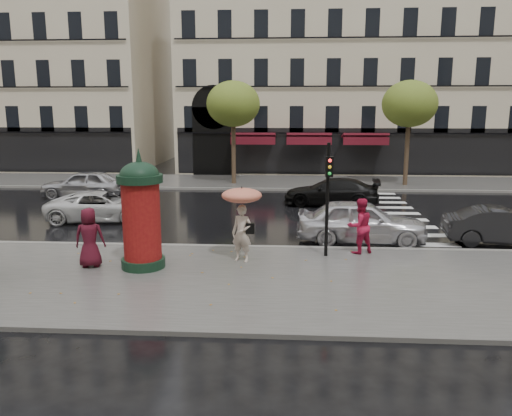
# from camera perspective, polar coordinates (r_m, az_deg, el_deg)

# --- Properties ---
(ground) EXTENTS (160.00, 160.00, 0.00)m
(ground) POSITION_cam_1_polar(r_m,az_deg,el_deg) (15.00, -2.17, -7.91)
(ground) COLOR black
(ground) RESTS_ON ground
(near_sidewalk) EXTENTS (90.00, 7.00, 0.12)m
(near_sidewalk) POSITION_cam_1_polar(r_m,az_deg,el_deg) (14.51, -2.37, -8.34)
(near_sidewalk) COLOR #474744
(near_sidewalk) RESTS_ON ground
(far_sidewalk) EXTENTS (90.00, 6.00, 0.12)m
(far_sidewalk) POSITION_cam_1_polar(r_m,az_deg,el_deg) (33.48, 1.05, 2.98)
(far_sidewalk) COLOR #474744
(far_sidewalk) RESTS_ON ground
(near_kerb) EXTENTS (90.00, 0.25, 0.14)m
(near_kerb) POSITION_cam_1_polar(r_m,az_deg,el_deg) (17.83, -1.22, -4.52)
(near_kerb) COLOR slate
(near_kerb) RESTS_ON ground
(far_kerb) EXTENTS (90.00, 0.25, 0.14)m
(far_kerb) POSITION_cam_1_polar(r_m,az_deg,el_deg) (30.51, 0.80, 2.17)
(far_kerb) COLOR slate
(far_kerb) RESTS_ON ground
(zebra_crossing) EXTENTS (3.60, 11.75, 0.01)m
(zebra_crossing) POSITION_cam_1_polar(r_m,az_deg,el_deg) (24.62, 14.15, -0.56)
(zebra_crossing) COLOR silver
(zebra_crossing) RESTS_ON ground
(bldg_far_corner) EXTENTS (26.00, 14.00, 22.90)m
(bldg_far_corner) POSITION_cam_1_polar(r_m,az_deg,el_deg) (44.77, 9.93, 19.39)
(bldg_far_corner) COLOR #B7A88C
(bldg_far_corner) RESTS_ON ground
(bldg_far_left) EXTENTS (24.00, 14.00, 22.90)m
(bldg_far_left) POSITION_cam_1_polar(r_m,az_deg,el_deg) (50.33, -25.51, 17.58)
(bldg_far_left) COLOR #B7A88C
(bldg_far_left) RESTS_ON ground
(tree_far_left) EXTENTS (3.40, 3.40, 6.64)m
(tree_far_left) POSITION_cam_1_polar(r_m,az_deg,el_deg) (32.27, -2.62, 11.76)
(tree_far_left) COLOR #38281C
(tree_far_left) RESTS_ON ground
(tree_far_right) EXTENTS (3.40, 3.40, 6.64)m
(tree_far_right) POSITION_cam_1_polar(r_m,az_deg,el_deg) (32.97, 17.15, 11.27)
(tree_far_right) COLOR #38281C
(tree_far_right) RESTS_ON ground
(woman_umbrella) EXTENTS (1.27, 1.27, 2.45)m
(woman_umbrella) POSITION_cam_1_polar(r_m,az_deg,el_deg) (15.71, -1.62, -0.45)
(woman_umbrella) COLOR #C1B19F
(woman_umbrella) RESTS_ON near_sidewalk
(woman_red) EXTENTS (1.12, 1.02, 1.88)m
(woman_red) POSITION_cam_1_polar(r_m,az_deg,el_deg) (17.12, 11.77, -2.01)
(woman_red) COLOR #AE1538
(woman_red) RESTS_ON near_sidewalk
(man_burgundy) EXTENTS (0.98, 0.72, 1.86)m
(man_burgundy) POSITION_cam_1_polar(r_m,az_deg,el_deg) (16.15, -18.48, -3.21)
(man_burgundy) COLOR #460E1B
(man_burgundy) RESTS_ON near_sidewalk
(morris_column) EXTENTS (1.37, 1.37, 3.68)m
(morris_column) POSITION_cam_1_polar(r_m,az_deg,el_deg) (15.48, -12.99, -0.35)
(morris_column) COLOR black
(morris_column) RESTS_ON near_sidewalk
(traffic_light) EXTENTS (0.25, 0.36, 3.75)m
(traffic_light) POSITION_cam_1_polar(r_m,az_deg,el_deg) (16.27, 8.23, 2.20)
(traffic_light) COLOR black
(traffic_light) RESTS_ON near_sidewalk
(car_silver) EXTENTS (4.85, 2.14, 1.62)m
(car_silver) POSITION_cam_1_polar(r_m,az_deg,el_deg) (18.96, 11.93, -1.49)
(car_silver) COLOR silver
(car_silver) RESTS_ON ground
(car_darkgrey) EXTENTS (4.30, 1.93, 1.37)m
(car_darkgrey) POSITION_cam_1_polar(r_m,az_deg,el_deg) (20.40, 26.48, -1.91)
(car_darkgrey) COLOR black
(car_darkgrey) RESTS_ON ground
(car_white) EXTENTS (4.98, 2.78, 1.31)m
(car_white) POSITION_cam_1_polar(r_m,az_deg,el_deg) (23.18, -17.21, 0.19)
(car_white) COLOR silver
(car_white) RESTS_ON ground
(car_black) EXTENTS (5.02, 2.48, 1.40)m
(car_black) POSITION_cam_1_polar(r_m,az_deg,el_deg) (25.97, 8.60, 1.84)
(car_black) COLOR black
(car_black) RESTS_ON ground
(car_far_silver) EXTENTS (4.63, 2.09, 1.54)m
(car_far_silver) POSITION_cam_1_polar(r_m,az_deg,el_deg) (29.56, -19.15, 2.62)
(car_far_silver) COLOR #A6A6AA
(car_far_silver) RESTS_ON ground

